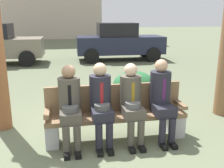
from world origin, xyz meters
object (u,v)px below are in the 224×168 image
Objects in this scene: seated_man_centerright at (132,99)px; parked_car_far at (119,42)px; shrub_near_bench at (134,84)px; park_bench at (116,113)px; seated_man_rightmost at (162,96)px; seated_man_centerleft at (101,100)px; seated_man_leftmost at (70,103)px.

seated_man_centerright is 0.32× the size of parked_car_far.
park_bench is at bearing -112.78° from shrub_near_bench.
seated_man_rightmost is (0.74, -0.13, 0.30)m from park_bench.
seated_man_rightmost is at bearing 0.46° from seated_man_centerleft.
shrub_near_bench is (0.16, 2.27, -0.41)m from seated_man_rightmost.
parked_car_far reaches higher than shrub_near_bench.
parked_car_far is at bearing 79.26° from seated_man_centerright.
seated_man_centerleft is 0.49m from seated_man_centerright.
seated_man_centerleft is 1.00m from seated_man_rightmost.
seated_man_leftmost is 8.25m from parked_car_far.
seated_man_centerright reaches higher than park_bench.
park_bench is 7.93m from parked_car_far.
shrub_near_bench is at bearing 73.60° from seated_man_centerright.
shrub_near_bench is at bearing 62.99° from seated_man_centerleft.
seated_man_rightmost reaches higher than seated_man_centerright.
park_bench is 1.75× the size of seated_man_centerleft.
parked_car_far is at bearing 77.44° from park_bench.
seated_man_rightmost is 0.34× the size of parked_car_far.
park_bench is 0.81m from seated_man_rightmost.
seated_man_leftmost is 0.99× the size of seated_man_centerleft.
seated_man_leftmost is at bearing -107.39° from parked_car_far.
seated_man_centerright is at bearing -100.74° from parked_car_far.
shrub_near_bench is at bearing 67.22° from park_bench.
park_bench is 1.77× the size of seated_man_leftmost.
park_bench is at bearing 149.06° from seated_man_centerright.
seated_man_rightmost is (1.48, 0.01, 0.02)m from seated_man_leftmost.
seated_man_leftmost reaches higher than park_bench.
parked_car_far is (1.72, 7.73, 0.40)m from park_bench.
seated_man_centerright is at bearing -30.94° from park_bench.
park_bench is at bearing -102.56° from parked_car_far.
seated_man_centerleft is 0.98× the size of seated_man_rightmost.
seated_man_rightmost is (0.51, 0.01, 0.03)m from seated_man_centerright.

